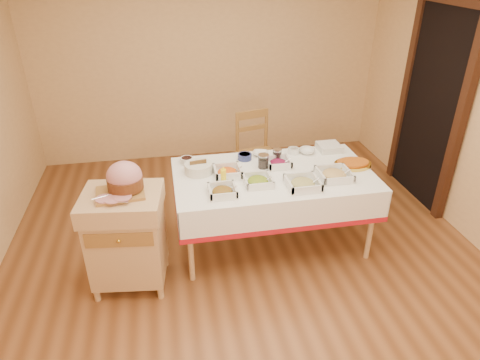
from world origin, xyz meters
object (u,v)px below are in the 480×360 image
plate_stack (329,147)px  brass_platter (353,164)px  preserve_jar_right (277,155)px  dining_chair (257,153)px  butcher_cart (127,235)px  dining_table (273,189)px  ham_on_board (124,180)px  bread_basket (198,168)px  mustard_bottle (223,175)px  preserve_jar_left (263,162)px

plate_stack → brass_platter: plate_stack is taller
preserve_jar_right → dining_chair: bearing=91.7°
preserve_jar_right → brass_platter: 0.72m
butcher_cart → preserve_jar_right: bearing=23.4°
dining_table → dining_chair: 1.03m
brass_platter → plate_stack: bearing=103.1°
dining_table → ham_on_board: 1.39m
bread_basket → dining_chair: bearing=49.4°
mustard_bottle → bread_basket: size_ratio=0.60×
dining_table → preserve_jar_right: 0.35m
ham_on_board → brass_platter: 2.10m
bread_basket → brass_platter: (1.45, -0.13, -0.03)m
preserve_jar_left → mustard_bottle: mustard_bottle is taller
ham_on_board → preserve_jar_left: ham_on_board is taller
dining_chair → mustard_bottle: size_ratio=6.25×
butcher_cart → preserve_jar_right: size_ratio=7.63×
dining_table → bread_basket: bread_basket is taller
dining_table → mustard_bottle: size_ratio=11.79×
preserve_jar_left → mustard_bottle: (-0.41, -0.21, 0.01)m
dining_chair → bread_basket: size_ratio=3.77×
bread_basket → butcher_cart: bearing=-142.9°
brass_platter → mustard_bottle: bearing=-176.1°
preserve_jar_left → bread_basket: preserve_jar_left is taller
preserve_jar_left → mustard_bottle: bearing=-152.6°
butcher_cart → plate_stack: butcher_cart is taller
preserve_jar_left → plate_stack: 0.79m
dining_table → dining_chair: bearing=85.5°
mustard_bottle → plate_stack: mustard_bottle is taller
dining_table → plate_stack: 0.81m
dining_chair → mustard_bottle: 1.28m
brass_platter → dining_chair: bearing=124.3°
dining_chair → preserve_jar_left: 0.96m
dining_table → bread_basket: size_ratio=7.11×
butcher_cart → bread_basket: 0.88m
preserve_jar_left → bread_basket: size_ratio=0.52×
butcher_cart → mustard_bottle: (0.85, 0.28, 0.33)m
brass_platter → preserve_jar_left: bearing=171.4°
dining_chair → plate_stack: 0.92m
bread_basket → plate_stack: bearing=10.5°
brass_platter → dining_table: bearing=-179.6°
ham_on_board → dining_table: bearing=14.2°
mustard_bottle → plate_stack: (1.16, 0.47, -0.04)m
brass_platter → ham_on_board: bearing=-170.9°
butcher_cart → ham_on_board: 0.49m
preserve_jar_right → mustard_bottle: (-0.58, -0.34, 0.02)m
ham_on_board → mustard_bottle: ham_on_board is taller
preserve_jar_left → preserve_jar_right: 0.21m
plate_stack → dining_table: bearing=-150.2°
dining_table → bread_basket: (-0.67, 0.14, 0.21)m
bread_basket → plate_stack: bread_basket is taller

